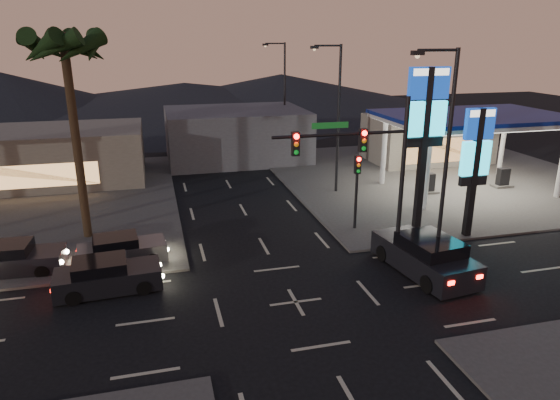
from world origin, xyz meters
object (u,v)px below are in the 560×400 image
object	(u,v)px
gas_station	(474,120)
pylon_sign_tall	(426,119)
car_lane_a_front	(107,276)
pylon_sign_short	(476,153)
car_lane_b_mid	(12,259)
suv_station	(425,256)
car_lane_b_front	(121,250)
traffic_signal_mast	(367,162)

from	to	relation	value
gas_station	pylon_sign_tall	size ratio (longest dim) A/B	1.36
gas_station	car_lane_a_front	world-z (taller)	gas_station
pylon_sign_short	car_lane_a_front	world-z (taller)	pylon_sign_short
car_lane_b_mid	suv_station	xyz separation A→B (m)	(18.40, -4.71, 0.16)
pylon_sign_tall	car_lane_b_mid	distance (m)	21.18
car_lane_b_front	suv_station	xyz separation A→B (m)	(13.60, -4.65, 0.21)
pylon_sign_tall	traffic_signal_mast	bearing A→B (deg)	-143.48
gas_station	pylon_sign_short	size ratio (longest dim) A/B	1.74
pylon_sign_short	car_lane_b_mid	xyz separation A→B (m)	(-22.89, 1.35, -3.98)
pylon_sign_tall	suv_station	bearing A→B (deg)	-114.52
traffic_signal_mast	car_lane_b_front	xyz separation A→B (m)	(-10.85, 3.80, -4.59)
car_lane_b_front	car_lane_b_mid	size ratio (longest dim) A/B	0.95
traffic_signal_mast	car_lane_b_front	world-z (taller)	traffic_signal_mast
gas_station	pylon_sign_tall	world-z (taller)	pylon_sign_tall
pylon_sign_tall	traffic_signal_mast	world-z (taller)	pylon_sign_tall
pylon_sign_short	car_lane_b_front	distance (m)	18.58
traffic_signal_mast	suv_station	size ratio (longest dim) A/B	1.41
suv_station	pylon_sign_short	bearing A→B (deg)	36.80
pylon_sign_short	car_lane_a_front	size ratio (longest dim) A/B	1.52
traffic_signal_mast	car_lane_a_front	world-z (taller)	traffic_signal_mast
suv_station	traffic_signal_mast	bearing A→B (deg)	162.94
gas_station	suv_station	distance (m)	15.03
suv_station	car_lane_b_mid	bearing A→B (deg)	165.65
pylon_sign_tall	traffic_signal_mast	xyz separation A→B (m)	(-4.74, -3.51, -1.17)
car_lane_a_front	car_lane_b_mid	size ratio (longest dim) A/B	1.01
gas_station	pylon_sign_tall	xyz separation A→B (m)	(-7.50, -6.50, 1.31)
pylon_sign_short	car_lane_b_mid	bearing A→B (deg)	176.63
traffic_signal_mast	suv_station	bearing A→B (deg)	-17.06
car_lane_a_front	pylon_sign_short	bearing A→B (deg)	4.70
pylon_sign_short	car_lane_a_front	distance (m)	19.04
car_lane_a_front	gas_station	bearing A→B (deg)	20.97
pylon_sign_short	suv_station	distance (m)	6.78
gas_station	car_lane_b_front	size ratio (longest dim) A/B	2.82
traffic_signal_mast	pylon_sign_short	bearing A→B (deg)	19.13
gas_station	suv_station	size ratio (longest dim) A/B	2.15
traffic_signal_mast	car_lane_b_mid	world-z (taller)	traffic_signal_mast
car_lane_a_front	car_lane_b_mid	distance (m)	5.20
suv_station	pylon_sign_tall	bearing A→B (deg)	65.48
car_lane_b_mid	suv_station	distance (m)	19.00
gas_station	car_lane_a_front	xyz separation A→B (m)	(-23.55, -9.03, -4.40)
gas_station	car_lane_a_front	distance (m)	25.61
car_lane_b_front	gas_station	bearing A→B (deg)	15.05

